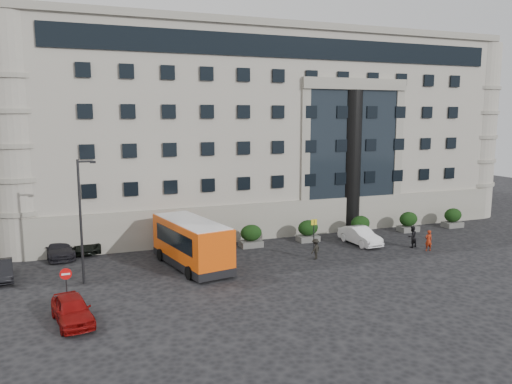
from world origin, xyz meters
The scene contains 22 objects.
ground centered at (0.00, 0.00, 0.00)m, with size 120.00×120.00×0.00m, color black.
civic_building centered at (6.00, 22.00, 9.00)m, with size 44.00×24.00×18.00m, color #9C958A.
entrance_column centered at (12.00, 10.30, 6.50)m, with size 1.80×1.80×13.00m, color black.
hedge_a centered at (-4.00, 7.80, 0.93)m, with size 1.80×1.26×1.84m.
hedge_b centered at (1.20, 7.80, 0.93)m, with size 1.80×1.26×1.84m.
hedge_c centered at (6.40, 7.80, 0.93)m, with size 1.80×1.26×1.84m.
hedge_d centered at (11.60, 7.80, 0.93)m, with size 1.80×1.26×1.84m.
hedge_e centered at (16.80, 7.80, 0.93)m, with size 1.80×1.26×1.84m.
hedge_f centered at (22.00, 7.80, 0.93)m, with size 1.80×1.26×1.84m.
street_lamp centered at (-11.94, 3.00, 4.37)m, with size 1.16×0.18×8.00m.
bus_stop_sign centered at (5.50, 5.00, 1.73)m, with size 0.50×0.08×2.52m.
no_entry_sign centered at (-13.00, -1.04, 1.65)m, with size 0.64×0.16×2.32m.
minibus centered at (-4.64, 4.18, 1.84)m, with size 4.27×8.39×3.34m.
red_truck centered at (-15.57, 18.39, 1.46)m, with size 3.56×5.70×2.85m.
parked_car_a centered at (-12.76, -3.24, 0.72)m, with size 1.70×4.21×1.44m, color maroon.
parked_car_b centered at (-17.00, 5.78, 0.63)m, with size 1.34×3.85×1.27m, color black.
parked_car_c centered at (-13.58, 10.23, 0.68)m, with size 1.92×4.72×1.37m, color black.
parked_car_d centered at (-11.50, 11.45, 0.70)m, with size 2.33×5.05×1.40m, color black.
white_taxi centered at (10.00, 5.31, 0.73)m, with size 1.55×4.45×1.47m, color white.
pedestrian_a centered at (14.00, 1.64, 0.84)m, with size 0.61×0.40×1.68m, color #9A270F.
pedestrian_b centered at (13.47, 2.99, 0.88)m, with size 0.86×0.67×1.76m, color black.
pedestrian_c centered at (4.48, 2.73, 0.79)m, with size 1.02×0.58×1.57m, color black.
Camera 1 is at (-12.57, -29.63, 10.63)m, focal length 35.00 mm.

